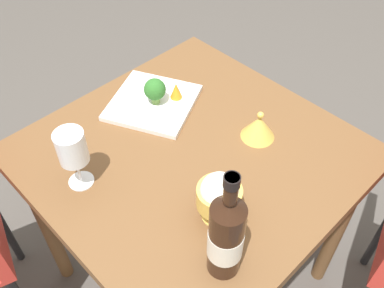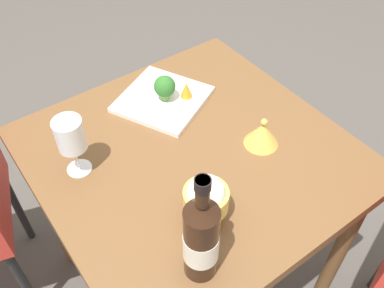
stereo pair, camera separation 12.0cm
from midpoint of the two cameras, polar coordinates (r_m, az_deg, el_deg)
The scene contains 9 objects.
ground_plane at distance 1.83m, azimuth 1.96°, elevation -16.88°, with size 8.00×8.00×0.00m, color #4C4742.
dining_table at distance 1.29m, azimuth 2.66°, elevation -3.89°, with size 0.84×0.84×0.73m.
wine_bottle at distance 0.90m, azimuth 5.10°, elevation -12.68°, with size 0.08×0.08×0.32m.
wine_glass at distance 1.11m, azimuth -12.99°, elevation 0.88°, with size 0.08×0.08×0.18m.
rice_bowl at distance 1.02m, azimuth 5.24°, elevation -7.49°, with size 0.11×0.11×0.14m.
rice_bowl_lid at distance 1.24m, azimuth 12.08°, elevation 1.21°, with size 0.10×0.10×0.09m.
serving_plate at distance 1.37m, azimuth -1.43°, elevation 5.86°, with size 0.34×0.34×0.02m.
broccoli_floret at distance 1.33m, azimuth -1.07°, elevation 7.50°, with size 0.07×0.07×0.09m.
carrot_garnish_left at distance 1.35m, azimuth 1.79°, elevation 7.16°, with size 0.04×0.04×0.05m.
Camera 2 is at (0.49, 0.67, 1.63)m, focal length 40.05 mm.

